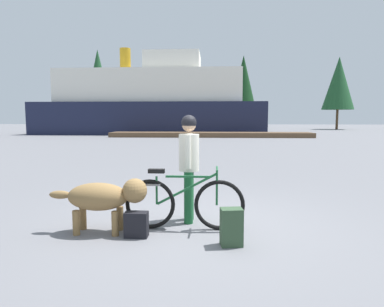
% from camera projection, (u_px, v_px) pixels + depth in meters
% --- Properties ---
extents(ground_plane, '(160.00, 160.00, 0.00)m').
position_uv_depth(ground_plane, '(196.00, 224.00, 5.41)').
color(ground_plane, slate).
extents(bicycle, '(1.78, 0.44, 0.93)m').
position_uv_depth(bicycle, '(184.00, 203.00, 5.12)').
color(bicycle, black).
rests_on(bicycle, ground_plane).
extents(person_cyclist, '(0.32, 0.53, 1.70)m').
position_uv_depth(person_cyclist, '(189.00, 158.00, 5.46)').
color(person_cyclist, '#19592D').
rests_on(person_cyclist, ground_plane).
extents(dog, '(1.43, 0.47, 0.80)m').
position_uv_depth(dog, '(104.00, 197.00, 4.96)').
color(dog, olive).
rests_on(dog, ground_plane).
extents(backpack, '(0.31, 0.24, 0.49)m').
position_uv_depth(backpack, '(231.00, 227.00, 4.48)').
color(backpack, '#334C33').
rests_on(backpack, ground_plane).
extents(handbag_pannier, '(0.32, 0.18, 0.36)m').
position_uv_depth(handbag_pannier, '(136.00, 225.00, 4.81)').
color(handbag_pannier, black).
rests_on(handbag_pannier, ground_plane).
extents(dock_pier, '(17.08, 2.48, 0.40)m').
position_uv_depth(dock_pier, '(210.00, 135.00, 29.65)').
color(dock_pier, brown).
rests_on(dock_pier, ground_plane).
extents(ferry_boat, '(22.67, 8.35, 8.74)m').
position_uv_depth(ferry_boat, '(153.00, 104.00, 35.94)').
color(ferry_boat, '#191E38').
rests_on(ferry_boat, ground_plane).
extents(pine_tree_far_left, '(4.22, 4.22, 11.77)m').
position_uv_depth(pine_tree_far_left, '(98.00, 81.00, 51.98)').
color(pine_tree_far_left, '#4C331E').
rests_on(pine_tree_far_left, ground_plane).
extents(pine_tree_center, '(3.76, 3.76, 11.03)m').
position_uv_depth(pine_tree_center, '(243.00, 82.00, 52.60)').
color(pine_tree_center, '#4C331E').
rests_on(pine_tree_center, ground_plane).
extents(pine_tree_far_right, '(4.32, 4.32, 10.03)m').
position_uv_depth(pine_tree_far_right, '(339.00, 83.00, 47.99)').
color(pine_tree_far_right, '#4C331E').
rests_on(pine_tree_far_right, ground_plane).
extents(pine_tree_mid_back, '(3.44, 3.44, 11.77)m').
position_uv_depth(pine_tree_mid_back, '(171.00, 82.00, 55.90)').
color(pine_tree_mid_back, '#4C331E').
rests_on(pine_tree_mid_back, ground_plane).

